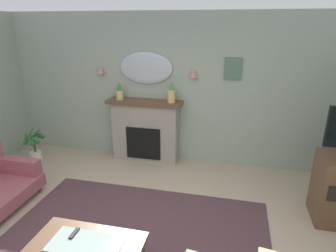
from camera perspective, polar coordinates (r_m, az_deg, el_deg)
The scene contains 12 objects.
wall_back at distance 5.25m, azimuth 1.40°, elevation 7.13°, with size 7.23×0.10×2.66m, color #93A393.
patterned_rug at distance 3.71m, azimuth -7.11°, elevation -21.99°, with size 3.20×2.40×0.01m, color #4C3338.
fireplace at distance 5.39m, azimuth -4.50°, elevation -1.04°, with size 1.36×0.36×1.16m.
mantel_vase_left at distance 5.30m, azimuth -9.47°, elevation 6.66°, with size 0.13×0.13×0.32m.
mantel_vase_centre at distance 5.02m, azimuth 0.67°, elevation 6.44°, with size 0.14×0.14×0.38m.
wall_mirror at distance 5.23m, azimuth -4.36°, elevation 11.26°, with size 0.96×0.06×0.56m, color #B2BCC6.
wall_sconce_left at distance 5.51m, azimuth -13.13°, elevation 10.70°, with size 0.14×0.14×0.14m, color #D17066.
wall_sconce_right at distance 5.01m, azimuth 4.96°, elevation 10.29°, with size 0.14×0.14×0.14m, color #D17066.
framed_picture at distance 5.00m, azimuth 12.62°, elevation 10.94°, with size 0.28×0.03×0.36m, color #4C6B56.
coffee_table at distance 3.18m, azimuth -15.74°, elevation -22.11°, with size 1.10×0.60×0.45m.
tv_remote at distance 3.27m, azimuth -17.93°, elevation -19.42°, with size 0.04×0.16×0.02m, color black.
potted_plant_small_fern at distance 5.94m, azimuth -24.78°, elevation -3.19°, with size 0.42×0.43×0.65m.
Camera 1 is at (1.04, -2.39, 2.46)m, focal length 31.05 mm.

